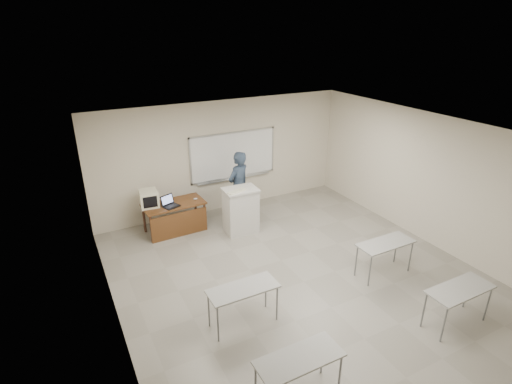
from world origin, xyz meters
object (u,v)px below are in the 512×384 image
keyboard (237,191)px  presenter (239,187)px  crt_monitor (149,198)px  laptop (171,204)px  whiteboard (233,156)px  instructor_desk (176,212)px  mouse (195,199)px  podium (241,210)px

keyboard → presenter: size_ratio=0.25×
crt_monitor → laptop: 0.53m
keyboard → presenter: (0.39, 0.73, -0.22)m
whiteboard → keyboard: (-0.65, -1.59, -0.32)m
instructor_desk → laptop: size_ratio=4.18×
mouse → whiteboard: bearing=48.6°
mouse → presenter: presenter is taller
instructor_desk → mouse: 0.60m
podium → presenter: bearing=71.0°
instructor_desk → mouse: bearing=5.1°
whiteboard → crt_monitor: 2.60m
presenter → laptop: bearing=-24.7°
whiteboard → podium: bearing=-108.8°
whiteboard → instructor_desk: (-1.93, -0.78, -0.93)m
mouse → laptop: bearing=-151.4°
mouse → keyboard: (0.73, -0.88, 0.39)m
laptop → podium: bearing=-45.4°
crt_monitor → keyboard: keyboard is taller
keyboard → podium: bearing=23.5°
laptop → presenter: size_ratio=0.19×
podium → laptop: 1.69m
crt_monitor → keyboard: 2.12m
crt_monitor → whiteboard: bearing=17.7°
podium → keyboard: (-0.15, -0.12, 0.58)m
instructor_desk → podium: bearing=-27.9°
crt_monitor → podium: bearing=-19.7°
instructor_desk → keyboard: keyboard is taller
whiteboard → keyboard: size_ratio=5.24×
podium → presenter: presenter is taller
whiteboard → crt_monitor: bearing=-167.7°
mouse → crt_monitor: bearing=-167.2°
keyboard → presenter: bearing=46.8°
instructor_desk → laptop: (-0.10, -0.01, 0.26)m
presenter → keyboard: bearing=39.3°
podium → mouse: (-0.88, 0.76, 0.20)m
podium → laptop: size_ratio=3.24×
whiteboard → mouse: (-1.38, -0.71, -0.71)m
whiteboard → crt_monitor: (-2.48, -0.54, -0.54)m
instructor_desk → whiteboard: bearing=19.7°
whiteboard → keyboard: whiteboard is taller
instructor_desk → laptop: laptop is taller
instructor_desk → crt_monitor: 0.72m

